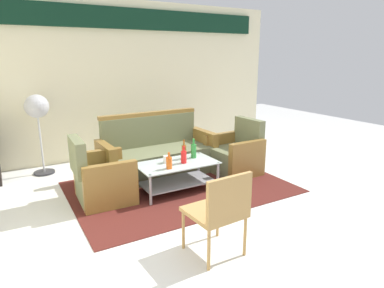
# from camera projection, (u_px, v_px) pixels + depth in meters

# --- Properties ---
(ground_plane) EXTENTS (14.00, 14.00, 0.00)m
(ground_plane) POSITION_uv_depth(u_px,v_px,m) (208.00, 217.00, 3.93)
(ground_plane) COLOR white
(wall_back) EXTENTS (6.52, 0.19, 2.80)m
(wall_back) POSITION_uv_depth(u_px,v_px,m) (119.00, 76.00, 6.10)
(wall_back) COLOR beige
(wall_back) RESTS_ON ground
(rug) EXTENTS (2.99, 2.11, 0.01)m
(rug) POSITION_uv_depth(u_px,v_px,m) (180.00, 187.00, 4.81)
(rug) COLOR #511E19
(rug) RESTS_ON ground
(couch) EXTENTS (1.82, 0.79, 0.96)m
(couch) POSITION_uv_depth(u_px,v_px,m) (158.00, 155.00, 5.26)
(couch) COLOR #6B704C
(couch) RESTS_ON rug
(armchair_left) EXTENTS (0.72, 0.78, 0.85)m
(armchair_left) POSITION_uv_depth(u_px,v_px,m) (102.00, 179.00, 4.32)
(armchair_left) COLOR #6B704C
(armchair_left) RESTS_ON rug
(armchair_right) EXTENTS (0.73, 0.79, 0.85)m
(armchair_right) POSITION_uv_depth(u_px,v_px,m) (235.00, 155.00, 5.37)
(armchair_right) COLOR #6B704C
(armchair_right) RESTS_ON rug
(coffee_table) EXTENTS (1.10, 0.60, 0.40)m
(coffee_table) POSITION_uv_depth(u_px,v_px,m) (177.00, 172.00, 4.63)
(coffee_table) COLOR silver
(coffee_table) RESTS_ON rug
(bottle_green) EXTENTS (0.08, 0.08, 0.28)m
(bottle_green) POSITION_uv_depth(u_px,v_px,m) (194.00, 150.00, 4.80)
(bottle_green) COLOR #2D8C38
(bottle_green) RESTS_ON coffee_table
(bottle_red) EXTENTS (0.08, 0.08, 0.24)m
(bottle_red) POSITION_uv_depth(u_px,v_px,m) (184.00, 157.00, 4.57)
(bottle_red) COLOR red
(bottle_red) RESTS_ON coffee_table
(bottle_brown) EXTENTS (0.06, 0.06, 0.28)m
(bottle_brown) POSITION_uv_depth(u_px,v_px,m) (184.00, 151.00, 4.76)
(bottle_brown) COLOR brown
(bottle_brown) RESTS_ON coffee_table
(bottle_orange) EXTENTS (0.08, 0.08, 0.22)m
(bottle_orange) POSITION_uv_depth(u_px,v_px,m) (169.00, 162.00, 4.34)
(bottle_orange) COLOR #D85919
(bottle_orange) RESTS_ON coffee_table
(cup) EXTENTS (0.08, 0.08, 0.10)m
(cup) POSITION_uv_depth(u_px,v_px,m) (166.00, 159.00, 4.59)
(cup) COLOR silver
(cup) RESTS_ON coffee_table
(pedestal_fan) EXTENTS (0.36, 0.36, 1.27)m
(pedestal_fan) POSITION_uv_depth(u_px,v_px,m) (37.00, 111.00, 5.13)
(pedestal_fan) COLOR #2D2D33
(pedestal_fan) RESTS_ON ground
(wicker_chair) EXTENTS (0.51, 0.51, 0.84)m
(wicker_chair) POSITION_uv_depth(u_px,v_px,m) (220.00, 208.00, 3.04)
(wicker_chair) COLOR #AD844C
(wicker_chair) RESTS_ON ground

